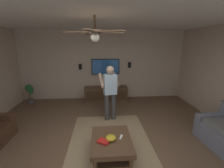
{
  "coord_description": "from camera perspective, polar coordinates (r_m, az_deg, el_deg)",
  "views": [
    {
      "loc": [
        -2.89,
        0.11,
        2.27
      ],
      "look_at": [
        1.15,
        -0.2,
        1.18
      ],
      "focal_mm": 24.83,
      "sensor_mm": 36.0,
      "label": 1
    }
  ],
  "objects": [
    {
      "name": "area_rug",
      "position": [
        3.69,
        -0.46,
        -22.83
      ],
      "size": [
        3.14,
        1.88,
        0.01
      ],
      "primitive_type": "cube",
      "color": "#9E8460",
      "rests_on": "ground"
    },
    {
      "name": "ceiling_slab",
      "position": [
        2.94,
        -2.41,
        25.55
      ],
      "size": [
        6.89,
        6.71,
        0.1
      ],
      "primitive_type": "cube",
      "color": "white"
    },
    {
      "name": "ceiling_fan",
      "position": [
        2.98,
        -6.18,
        18.05
      ],
      "size": [
        1.18,
        1.16,
        0.46
      ],
      "color": "#4C3828"
    },
    {
      "name": "book",
      "position": [
        3.2,
        -3.15,
        -20.34
      ],
      "size": [
        0.25,
        0.27,
        0.04
      ],
      "primitive_type": "cube",
      "rotation": [
        0.0,
        0.0,
        4.19
      ],
      "color": "red",
      "rests_on": "coffee_table"
    },
    {
      "name": "potted_plant_short",
      "position": [
        6.66,
        -28.04,
        -2.28
      ],
      "size": [
        0.3,
        0.32,
        0.74
      ],
      "color": "#4C4C51",
      "rests_on": "ground"
    },
    {
      "name": "remote_white",
      "position": [
        3.33,
        3.34,
        -18.96
      ],
      "size": [
        0.16,
        0.09,
        0.02
      ],
      "primitive_type": "cube",
      "rotation": [
        0.0,
        0.0,
        2.78
      ],
      "color": "white",
      "rests_on": "coffee_table"
    },
    {
      "name": "wall_back_tv",
      "position": [
        6.35,
        -3.38,
        6.94
      ],
      "size": [
        0.1,
        6.71,
        2.76
      ],
      "primitive_type": "cube",
      "color": "#BCA893",
      "rests_on": "ground"
    },
    {
      "name": "tv",
      "position": [
        6.27,
        -2.41,
        6.37
      ],
      "size": [
        0.05,
        1.12,
        0.63
      ],
      "rotation": [
        0.0,
        0.0,
        3.14
      ],
      "color": "black"
    },
    {
      "name": "vase_round",
      "position": [
        6.21,
        -1.0,
        -0.01
      ],
      "size": [
        0.22,
        0.22,
        0.22
      ],
      "primitive_type": "sphere",
      "color": "red",
      "rests_on": "media_console"
    },
    {
      "name": "person_standing",
      "position": [
        4.51,
        -0.75,
        -2.23
      ],
      "size": [
        0.6,
        0.61,
        1.64
      ],
      "rotation": [
        0.0,
        0.0,
        0.19
      ],
      "color": "#3F3F3F",
      "rests_on": "ground"
    },
    {
      "name": "wall_speaker_left",
      "position": [
        6.38,
        6.44,
        6.98
      ],
      "size": [
        0.06,
        0.12,
        0.22
      ],
      "primitive_type": "cube",
      "color": "black"
    },
    {
      "name": "media_console",
      "position": [
        6.28,
        -2.22,
        -3.49
      ],
      "size": [
        0.45,
        1.7,
        0.55
      ],
      "rotation": [
        0.0,
        0.0,
        3.14
      ],
      "color": "#513823",
      "rests_on": "ground"
    },
    {
      "name": "wall_speaker_right",
      "position": [
        6.33,
        -11.59,
        6.26
      ],
      "size": [
        0.06,
        0.12,
        0.22
      ],
      "primitive_type": "cube",
      "color": "black"
    },
    {
      "name": "coffee_table",
      "position": [
        3.36,
        -0.22,
        -21.01
      ],
      "size": [
        1.0,
        0.8,
        0.4
      ],
      "color": "#513823",
      "rests_on": "ground"
    },
    {
      "name": "bowl",
      "position": [
        3.24,
        -0.44,
        -19.21
      ],
      "size": [
        0.21,
        0.21,
        0.09
      ],
      "primitive_type": "ellipsoid",
      "color": "gold",
      "rests_on": "coffee_table"
    },
    {
      "name": "ground_plane",
      "position": [
        3.68,
        -1.89,
        -23.09
      ],
      "size": [
        8.03,
        8.03,
        0.0
      ],
      "primitive_type": "plane",
      "color": "brown"
    }
  ]
}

